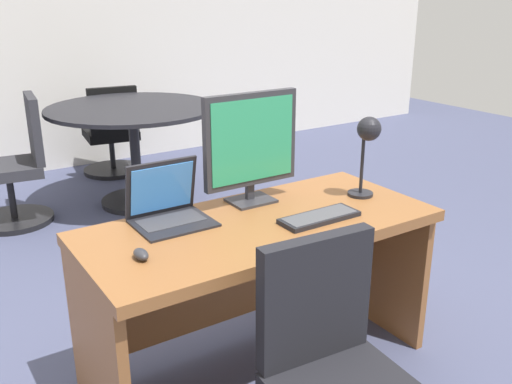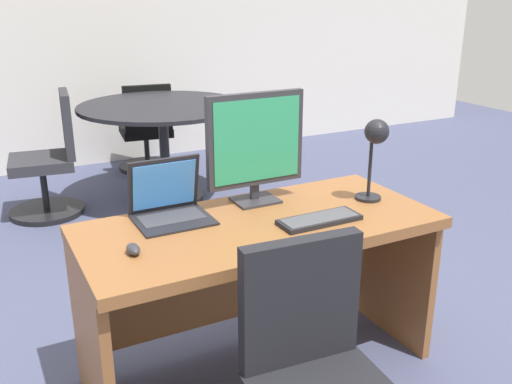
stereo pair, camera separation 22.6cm
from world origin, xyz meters
TOP-DOWN VIEW (x-y plane):
  - ground at (0.00, 1.50)m, footprint 12.00×12.00m
  - back_wall at (0.00, 3.75)m, footprint 10.00×0.10m
  - desk at (0.00, 0.04)m, footprint 1.51×0.68m
  - monitor at (0.09, 0.22)m, footprint 0.46×0.16m
  - laptop at (-0.32, 0.23)m, footprint 0.31×0.27m
  - keyboard at (0.22, -0.12)m, footprint 0.36×0.13m
  - mouse at (-0.56, -0.06)m, footprint 0.05×0.09m
  - desk_lamp at (0.57, -0.01)m, footprint 0.12×0.14m
  - meeting_table at (0.37, 2.37)m, footprint 1.33×1.33m
  - meeting_chair_near at (0.49, 3.25)m, footprint 0.56×0.56m
  - meeting_chair_far at (-0.51, 2.48)m, footprint 0.56×0.56m

SIDE VIEW (x-z plane):
  - ground at x=0.00m, z-range 0.00..0.00m
  - meeting_chair_near at x=0.49m, z-range -0.09..0.76m
  - meeting_chair_far at x=-0.51m, z-range -0.09..0.86m
  - desk at x=0.00m, z-range 0.17..0.90m
  - meeting_table at x=0.37m, z-range 0.21..1.01m
  - keyboard at x=0.22m, z-range 0.74..0.76m
  - mouse at x=-0.56m, z-range 0.74..0.77m
  - laptop at x=-0.32m, z-range 0.68..0.94m
  - desk_lamp at x=0.57m, z-range 0.82..1.20m
  - monitor at x=0.09m, z-range 0.76..1.26m
  - back_wall at x=0.00m, z-range 0.00..2.80m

